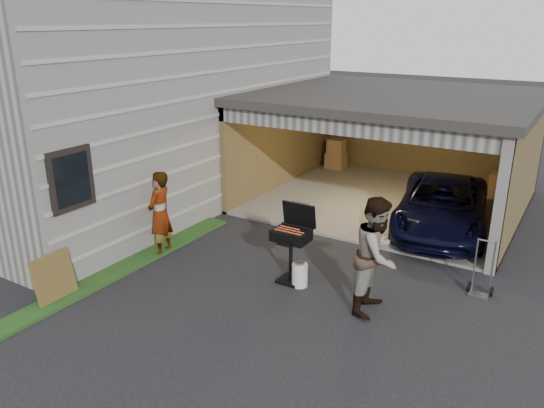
{
  "coord_description": "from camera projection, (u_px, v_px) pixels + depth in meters",
  "views": [
    {
      "loc": [
        5.15,
        -6.48,
        4.65
      ],
      "look_at": [
        -0.08,
        1.99,
        1.15
      ],
      "focal_mm": 35.0,
      "sensor_mm": 36.0,
      "label": 1
    }
  ],
  "objects": [
    {
      "name": "propane_tank",
      "position": [
        300.0,
        275.0,
        9.68
      ],
      "size": [
        0.31,
        0.31,
        0.44
      ],
      "primitive_type": "cylinder",
      "rotation": [
        0.0,
        0.0,
        -0.08
      ],
      "color": "white",
      "rests_on": "ground"
    },
    {
      "name": "groundcover_strip",
      "position": [
        84.0,
        288.0,
        9.61
      ],
      "size": [
        0.5,
        8.0,
        0.06
      ],
      "primitive_type": "cube",
      "color": "#193814",
      "rests_on": "ground"
    },
    {
      "name": "woman",
      "position": [
        160.0,
        214.0,
        10.79
      ],
      "size": [
        0.53,
        0.71,
        1.78
      ],
      "primitive_type": "imported",
      "rotation": [
        0.0,
        0.0,
        -1.4
      ],
      "color": "#A4B4CF",
      "rests_on": "ground"
    },
    {
      "name": "plywood_panel",
      "position": [
        54.0,
        278.0,
        9.12
      ],
      "size": [
        0.21,
        0.77,
        0.85
      ],
      "primitive_type": "cube",
      "rotation": [
        0.0,
        -0.21,
        0.0
      ],
      "color": "#503E1B",
      "rests_on": "ground"
    },
    {
      "name": "hand_truck",
      "position": [
        480.0,
        284.0,
        9.37
      ],
      "size": [
        0.43,
        0.32,
        1.04
      ],
      "rotation": [
        0.0,
        0.0,
        0.02
      ],
      "color": "slate",
      "rests_on": "ground"
    },
    {
      "name": "man",
      "position": [
        377.0,
        255.0,
        8.65
      ],
      "size": [
        0.78,
        0.99,
        1.99
      ],
      "primitive_type": "imported",
      "rotation": [
        0.0,
        0.0,
        1.6
      ],
      "color": "#4C251E",
      "rests_on": "ground"
    },
    {
      "name": "garage",
      "position": [
        397.0,
        132.0,
        13.76
      ],
      "size": [
        6.8,
        6.3,
        2.9
      ],
      "color": "#605E59",
      "rests_on": "ground"
    },
    {
      "name": "house",
      "position": [
        128.0,
        91.0,
        14.58
      ],
      "size": [
        7.0,
        11.0,
        5.5
      ],
      "primitive_type": "cube",
      "color": "#474744",
      "rests_on": "ground"
    },
    {
      "name": "ground",
      "position": [
        216.0,
        299.0,
        9.3
      ],
      "size": [
        80.0,
        80.0,
        0.0
      ],
      "primitive_type": "plane",
      "color": "black",
      "rests_on": "ground"
    },
    {
      "name": "minivan",
      "position": [
        442.0,
        208.0,
        12.05
      ],
      "size": [
        2.63,
        4.42,
        1.15
      ],
      "primitive_type": "imported",
      "rotation": [
        0.0,
        0.0,
        0.18
      ],
      "color": "black",
      "rests_on": "ground"
    },
    {
      "name": "bbq_grill",
      "position": [
        292.0,
        238.0,
        9.65
      ],
      "size": [
        0.66,
        0.58,
        1.47
      ],
      "color": "black",
      "rests_on": "ground"
    }
  ]
}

